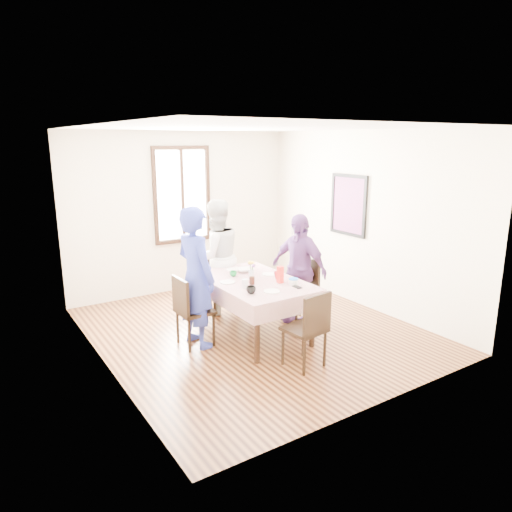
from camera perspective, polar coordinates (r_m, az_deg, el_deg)
name	(u,v)px	position (r m, az deg, el deg)	size (l,w,h in m)	color
ground	(254,330)	(6.54, -0.30, -8.97)	(4.50, 4.50, 0.00)	black
back_wall	(182,212)	(8.10, -8.97, 5.27)	(4.00, 4.00, 0.00)	beige
right_wall	(363,220)	(7.40, 12.87, 4.28)	(4.50, 4.50, 0.00)	beige
window_frame	(182,195)	(8.05, -9.00, 7.37)	(1.02, 0.06, 1.62)	black
window_pane	(182,195)	(8.06, -9.03, 7.38)	(0.90, 0.02, 1.50)	white
art_poster	(349,205)	(7.57, 11.22, 6.10)	(0.04, 0.76, 0.96)	red
dining_table	(254,308)	(6.26, -0.25, -6.36)	(0.95, 1.55, 0.75)	black
tablecloth	(254,281)	(6.14, -0.25, -3.02)	(1.07, 1.67, 0.01)	#590514
chair_left	(195,311)	(5.99, -7.44, -6.62)	(0.42, 0.42, 0.91)	black
chair_right	(299,291)	(6.71, 5.24, -4.29)	(0.42, 0.42, 0.91)	black
chair_far	(216,282)	(7.11, -4.90, -3.23)	(0.42, 0.42, 0.91)	black
chair_near	(304,329)	(5.43, 5.90, -8.80)	(0.42, 0.42, 0.91)	black
person_left	(195,277)	(5.86, -7.39, -2.59)	(0.65, 0.43, 1.78)	#2A3498
person_far	(216,257)	(6.98, -4.89, -0.11)	(0.83, 0.65, 1.72)	silver
person_right	(298,269)	(6.60, 5.16, -1.60)	(0.92, 0.38, 1.57)	#5D3471
mug_black	(251,290)	(5.60, -0.61, -4.16)	(0.12, 0.12, 0.09)	black
mug_flag	(278,275)	(6.19, 2.67, -2.37)	(0.10, 0.10, 0.10)	red
mug_green	(233,274)	(6.31, -2.79, -2.17)	(0.09, 0.09, 0.07)	#0C7226
serving_bowl	(244,270)	(6.52, -1.50, -1.73)	(0.21, 0.21, 0.05)	white
juice_carton	(280,275)	(6.02, 2.96, -2.27)	(0.07, 0.07, 0.22)	red
butter_tub	(293,282)	(5.99, 4.58, -3.13)	(0.12, 0.12, 0.06)	white
jam_jar	(252,280)	(5.96, -0.50, -3.00)	(0.07, 0.07, 0.10)	black
drinking_glass	(245,283)	(5.82, -1.37, -3.36)	(0.08, 0.08, 0.11)	silver
smartphone	(297,287)	(5.87, 5.03, -3.78)	(0.07, 0.14, 0.01)	black
flower_vase	(251,274)	(6.16, -0.56, -2.26)	(0.07, 0.07, 0.13)	silver
plate_left	(227,282)	(6.05, -3.50, -3.18)	(0.20, 0.20, 0.01)	white
plate_right	(269,274)	(6.39, 1.64, -2.22)	(0.20, 0.20, 0.01)	white
plate_far	(233,270)	(6.62, -2.78, -1.67)	(0.20, 0.20, 0.01)	white
plate_near	(272,291)	(5.68, 1.92, -4.31)	(0.20, 0.20, 0.01)	white
butter_lid	(294,279)	(5.98, 4.59, -2.79)	(0.12, 0.12, 0.01)	blue
flower_bunch	(251,266)	(6.13, -0.56, -1.21)	(0.09, 0.09, 0.10)	yellow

